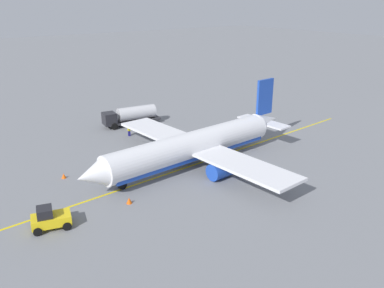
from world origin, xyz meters
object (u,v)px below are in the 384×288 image
Objects in this scene: fuel_tanker at (131,115)px; pushback_tug at (50,218)px; safety_cone_wingtip at (64,176)px; refueling_worker at (129,131)px; airplane at (195,146)px; safety_cone_nose at (129,200)px.

fuel_tanker is 2.54× the size of pushback_tug.
safety_cone_wingtip is (-5.05, -10.19, -0.69)m from pushback_tug.
pushback_tug is at bearing 47.65° from fuel_tanker.
refueling_worker is at bearing -146.54° from safety_cone_wingtip.
fuel_tanker is 22.38m from safety_cone_wingtip.
refueling_worker is (1.18, -15.60, -1.80)m from airplane.
pushback_tug is at bearing 10.87° from airplane.
fuel_tanker is 28.39m from safety_cone_nose.
fuel_tanker reaches higher than safety_cone_nose.
fuel_tanker is at bearing -119.53° from safety_cone_nose.
airplane reaches higher than pushback_tug.
fuel_tanker is 14.95× the size of safety_cone_nose.
airplane reaches higher than refueling_worker.
airplane is at bearing -160.96° from safety_cone_nose.
pushback_tug is (22.26, 24.42, -0.71)m from fuel_tanker.
refueling_worker is at bearing -118.78° from safety_cone_nose.
pushback_tug is 6.38× the size of safety_cone_wingtip.
safety_cone_nose is at bearing 60.47° from fuel_tanker.
airplane is at bearing 94.34° from refueling_worker.
pushback_tug is at bearing -1.73° from safety_cone_nose.
fuel_tanker is 5.94× the size of refueling_worker.
airplane is 3.26× the size of fuel_tanker.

